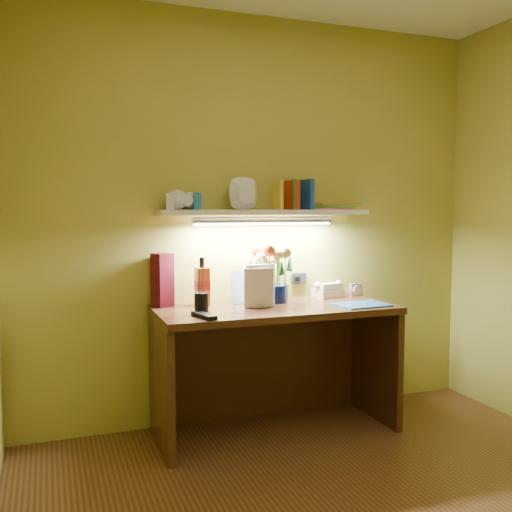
{
  "coord_description": "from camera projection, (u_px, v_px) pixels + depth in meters",
  "views": [
    {
      "loc": [
        -1.25,
        -1.85,
        1.32
      ],
      "look_at": [
        -0.07,
        1.35,
        1.04
      ],
      "focal_mm": 40.0,
      "sensor_mm": 36.0,
      "label": 1
    }
  ],
  "objects": [
    {
      "name": "desk_clock",
      "position": [
        355.0,
        290.0,
        3.75
      ],
      "size": [
        0.08,
        0.04,
        0.08
      ],
      "primitive_type": "cube",
      "rotation": [
        0.0,
        0.0,
        0.06
      ],
      "color": "silver",
      "rests_on": "desk"
    },
    {
      "name": "telephone",
      "position": [
        328.0,
        289.0,
        3.67
      ],
      "size": [
        0.19,
        0.16,
        0.11
      ],
      "primitive_type": null,
      "rotation": [
        0.0,
        0.0,
        0.15
      ],
      "color": "#F5E6CC",
      "rests_on": "desk"
    },
    {
      "name": "tv_remote",
      "position": [
        204.0,
        315.0,
        3.0
      ],
      "size": [
        0.1,
        0.2,
        0.02
      ],
      "primitive_type": "cube",
      "rotation": [
        0.0,
        0.0,
        0.24
      ],
      "color": "black",
      "rests_on": "desk"
    },
    {
      "name": "blue_folder",
      "position": [
        361.0,
        305.0,
        3.37
      ],
      "size": [
        0.32,
        0.25,
        0.01
      ],
      "primitive_type": "cube",
      "rotation": [
        0.0,
        0.0,
        0.08
      ],
      "color": "#276DAB",
      "rests_on": "desk"
    },
    {
      "name": "flower_bouquet",
      "position": [
        271.0,
        272.0,
        3.49
      ],
      "size": [
        0.24,
        0.24,
        0.37
      ],
      "primitive_type": null,
      "rotation": [
        0.0,
        0.0,
        0.01
      ],
      "color": "#060C39",
      "rests_on": "desk"
    },
    {
      "name": "art_card",
      "position": [
        247.0,
        286.0,
        3.46
      ],
      "size": [
        0.2,
        0.09,
        0.2
      ],
      "primitive_type": null,
      "rotation": [
        0.0,
        0.0,
        0.26
      ],
      "color": "white",
      "rests_on": "desk"
    },
    {
      "name": "desk",
      "position": [
        276.0,
        369.0,
        3.37
      ],
      "size": [
        1.4,
        0.6,
        0.75
      ],
      "primitive_type": "cube",
      "color": "#3B1D10",
      "rests_on": "ground"
    },
    {
      "name": "desk_book_b",
      "position": [
        247.0,
        286.0,
        3.28
      ],
      "size": [
        0.18,
        0.04,
        0.25
      ],
      "primitive_type": "imported",
      "rotation": [
        0.0,
        0.0,
        0.09
      ],
      "color": "white",
      "rests_on": "desk"
    },
    {
      "name": "desk_book_a",
      "position": [
        244.0,
        288.0,
        3.26
      ],
      "size": [
        0.17,
        0.06,
        0.23
      ],
      "primitive_type": "imported",
      "rotation": [
        0.0,
        0.0,
        -0.2
      ],
      "color": "beige",
      "rests_on": "desk"
    },
    {
      "name": "wall_shelf",
      "position": [
        265.0,
        207.0,
        3.46
      ],
      "size": [
        1.31,
        0.34,
        0.22
      ],
      "color": "white",
      "rests_on": "ground"
    },
    {
      "name": "whisky_box",
      "position": [
        162.0,
        280.0,
        3.33
      ],
      "size": [
        0.13,
        0.13,
        0.31
      ],
      "primitive_type": "cube",
      "rotation": [
        0.0,
        0.0,
        0.4
      ],
      "color": "#540B18",
      "rests_on": "desk"
    },
    {
      "name": "pen_cup",
      "position": [
        201.0,
        296.0,
        3.12
      ],
      "size": [
        0.1,
        0.1,
        0.19
      ],
      "primitive_type": "cylinder",
      "rotation": [
        0.0,
        0.0,
        -0.35
      ],
      "color": "black",
      "rests_on": "desk"
    },
    {
      "name": "whisky_bottle",
      "position": [
        202.0,
        281.0,
        3.36
      ],
      "size": [
        0.08,
        0.08,
        0.29
      ],
      "primitive_type": null,
      "rotation": [
        0.0,
        0.0,
        0.02
      ],
      "color": "#BA4910",
      "rests_on": "desk"
    }
  ]
}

